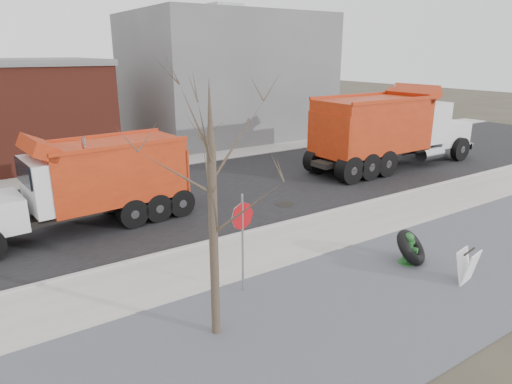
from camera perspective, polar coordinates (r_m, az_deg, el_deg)
ground at (r=13.39m, az=1.68°, el=-7.61°), size 120.00×120.00×0.00m
gravel_verge at (r=11.05m, az=12.55°, el=-13.71°), size 60.00×5.00×0.03m
sidewalk at (r=13.56m, az=1.06°, el=-7.13°), size 60.00×2.50×0.06m
curb at (r=14.55m, az=-1.87°, el=-5.28°), size 60.00×0.15×0.11m
road at (r=18.53m, az=-9.67°, el=-0.67°), size 60.00×9.40×0.02m
far_sidewalk at (r=23.67m, az=-15.41°, el=2.91°), size 60.00×2.00×0.06m
building_grey at (r=32.23m, az=-3.92°, el=14.28°), size 12.00×10.00×8.00m
bare_tree at (r=8.57m, az=-5.54°, el=1.41°), size 3.20×3.20×5.20m
fire_hydrant at (r=13.23m, az=18.48°, el=-6.85°), size 0.52×0.51×0.92m
truck_tire at (r=13.29m, az=18.79°, el=-6.57°), size 1.33×1.25×1.01m
stop_sign at (r=10.68m, az=-1.71°, el=-4.23°), size 0.67×0.17×2.49m
sandwich_board at (r=12.69m, az=24.90°, el=-8.46°), size 0.69×0.50×0.87m
dump_truck_red_a at (r=23.67m, az=16.48°, el=7.76°), size 9.97×2.76×3.98m
dump_truck_red_b at (r=15.74m, az=-20.31°, el=1.36°), size 7.53×2.68×3.16m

